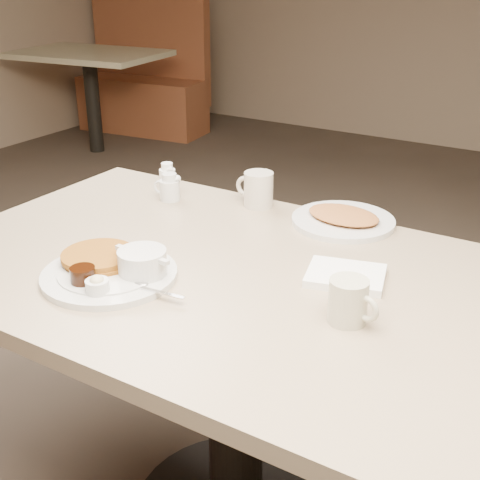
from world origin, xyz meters
The scene contains 9 objects.
diner_table centered at (0.00, 0.00, 0.58)m, with size 1.50×0.90×0.75m.
main_plate centered at (-0.21, -0.17, 0.77)m, with size 0.37×0.32×0.07m.
coffee_mug_near centered at (0.30, -0.07, 0.80)m, with size 0.12×0.09×0.09m.
napkin centered at (0.23, 0.09, 0.76)m, with size 0.20×0.17×0.02m.
coffee_mug_far centered at (-0.17, 0.38, 0.80)m, with size 0.12×0.09×0.10m.
creamer_left centered at (-0.41, 0.29, 0.79)m, with size 0.09×0.07×0.08m.
creamer_right centered at (-0.48, 0.37, 0.79)m, with size 0.06×0.06×0.08m.
hash_plate centered at (0.10, 0.39, 0.76)m, with size 0.31×0.31×0.04m.
booth_back_left centered at (-2.88, 3.10, 0.41)m, with size 1.21×1.37×1.12m.
Camera 1 is at (0.70, -1.11, 1.41)m, focal length 48.34 mm.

